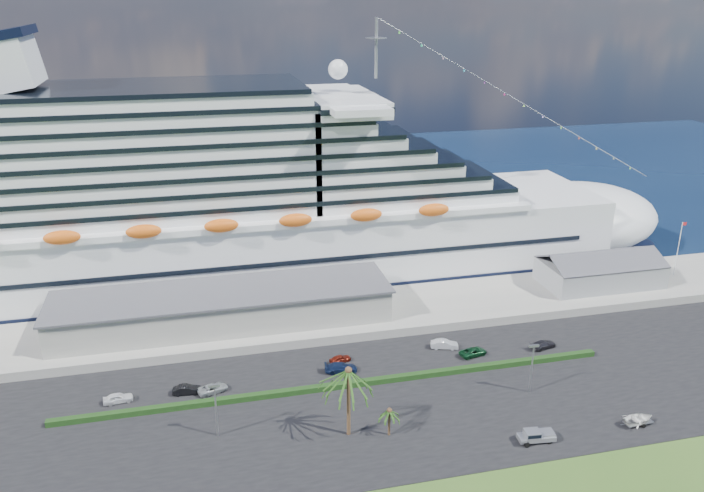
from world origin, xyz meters
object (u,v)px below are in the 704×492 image
object	(u,v)px
parked_car_3	(341,368)
pickup_truck	(536,435)
cruise_ship	(229,206)
boat_trailer	(639,419)

from	to	relation	value
parked_car_3	pickup_truck	bearing A→B (deg)	-131.28
cruise_ship	boat_trailer	distance (m)	87.16
parked_car_3	boat_trailer	bearing A→B (deg)	-115.82
pickup_truck	boat_trailer	distance (m)	16.31
parked_car_3	pickup_truck	xyz separation A→B (m)	(22.21, -24.52, 0.24)
parked_car_3	pickup_truck	distance (m)	33.08
cruise_ship	parked_car_3	distance (m)	48.17
pickup_truck	boat_trailer	xyz separation A→B (m)	(16.31, 0.10, 0.00)
cruise_ship	boat_trailer	bearing A→B (deg)	-52.08
cruise_ship	pickup_truck	bearing A→B (deg)	-61.76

